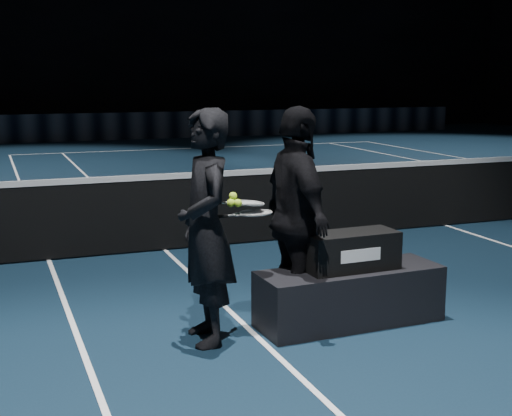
% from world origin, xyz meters
% --- Properties ---
extents(floor, '(36.00, 36.00, 0.00)m').
position_xyz_m(floor, '(0.00, 0.00, 0.00)').
color(floor, black).
rests_on(floor, ground).
extents(court_lines, '(10.98, 23.78, 0.01)m').
position_xyz_m(court_lines, '(0.00, 0.00, 0.00)').
color(court_lines, white).
rests_on(court_lines, floor).
extents(net_mesh, '(12.80, 0.02, 0.86)m').
position_xyz_m(net_mesh, '(0.00, 0.00, 0.45)').
color(net_mesh, black).
rests_on(net_mesh, floor).
extents(net_tape, '(12.80, 0.03, 0.07)m').
position_xyz_m(net_tape, '(0.00, 0.00, 0.92)').
color(net_tape, white).
rests_on(net_tape, net_mesh).
extents(sponsor_backdrop, '(22.00, 0.15, 0.90)m').
position_xyz_m(sponsor_backdrop, '(0.00, 15.50, 0.45)').
color(sponsor_backdrop, black).
rests_on(sponsor_backdrop, floor).
extents(player_bench, '(1.64, 0.60, 0.49)m').
position_xyz_m(player_bench, '(-3.24, -3.13, 0.24)').
color(player_bench, black).
rests_on(player_bench, floor).
extents(racket_bag, '(0.82, 0.37, 0.32)m').
position_xyz_m(racket_bag, '(-3.24, -3.13, 0.65)').
color(racket_bag, black).
rests_on(racket_bag, player_bench).
extents(bag_signature, '(0.38, 0.02, 0.11)m').
position_xyz_m(bag_signature, '(-3.24, -3.31, 0.65)').
color(bag_signature, white).
rests_on(bag_signature, racket_bag).
extents(player_a, '(0.47, 0.70, 1.87)m').
position_xyz_m(player_a, '(-4.51, -3.09, 0.94)').
color(player_a, black).
rests_on(player_a, floor).
extents(player_b, '(0.48, 1.11, 1.87)m').
position_xyz_m(player_b, '(-3.67, -2.97, 0.94)').
color(player_b, black).
rests_on(player_b, floor).
extents(racket_lower, '(0.70, 0.31, 0.03)m').
position_xyz_m(racket_lower, '(-4.07, -3.02, 1.01)').
color(racket_lower, black).
rests_on(racket_lower, player_a).
extents(racket_upper, '(0.71, 0.36, 0.10)m').
position_xyz_m(racket_upper, '(-4.12, -2.99, 1.09)').
color(racket_upper, black).
rests_on(racket_upper, player_b).
extents(tennis_balls, '(0.12, 0.10, 0.12)m').
position_xyz_m(tennis_balls, '(-4.26, -3.05, 1.13)').
color(tennis_balls, '#B8EB31').
rests_on(tennis_balls, racket_upper).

